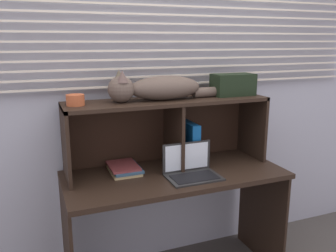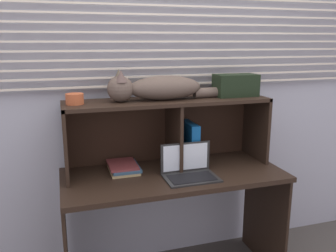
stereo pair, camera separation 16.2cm
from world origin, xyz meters
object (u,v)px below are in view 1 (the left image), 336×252
(book_stack, at_px, (124,168))
(cat, at_px, (157,88))
(binder_upright, at_px, (189,143))
(laptop, at_px, (191,170))
(small_basket, at_px, (75,100))
(storage_box, at_px, (233,85))

(book_stack, bearing_deg, cat, -0.84)
(binder_upright, relative_size, book_stack, 1.19)
(laptop, bearing_deg, small_basket, 161.66)
(small_basket, bearing_deg, binder_upright, 0.00)
(binder_upright, height_order, book_stack, binder_upright)
(cat, relative_size, small_basket, 7.70)
(laptop, distance_m, book_stack, 0.41)
(laptop, xyz_separation_m, small_basket, (-0.62, 0.21, 0.43))
(cat, relative_size, storage_box, 2.83)
(cat, distance_m, laptop, 0.53)
(storage_box, bearing_deg, laptop, -152.17)
(cat, relative_size, book_stack, 3.31)
(laptop, xyz_separation_m, book_stack, (-0.36, 0.21, -0.02))
(small_basket, relative_size, storage_box, 0.37)
(book_stack, distance_m, storage_box, 0.89)
(cat, xyz_separation_m, binder_upright, (0.22, -0.00, -0.37))
(small_basket, height_order, storage_box, storage_box)
(binder_upright, relative_size, small_basket, 2.76)
(storage_box, bearing_deg, cat, 180.00)
(cat, distance_m, storage_box, 0.53)
(cat, bearing_deg, laptop, -56.19)
(cat, height_order, storage_box, cat)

